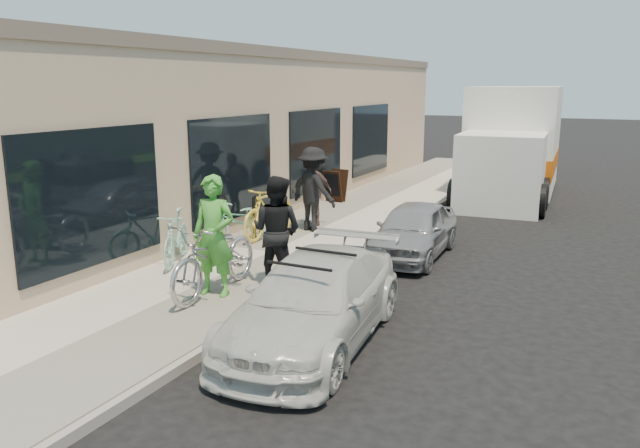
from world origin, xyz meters
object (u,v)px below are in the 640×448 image
(cruiser_bike_a, at_px, (176,237))
(cruiser_bike_b, at_px, (240,220))
(sedan_white, at_px, (314,301))
(woman_rider, at_px, (214,236))
(cruiser_bike_c, at_px, (270,211))
(sandwich_board, at_px, (335,186))
(bystander_b, at_px, (312,191))
(tandem_bike, at_px, (216,257))
(bike_rack, at_px, (257,212))
(moving_truck, at_px, (512,148))
(sedan_silver, at_px, (413,230))
(man_standing, at_px, (277,231))
(bystander_a, at_px, (313,189))

(cruiser_bike_a, height_order, cruiser_bike_b, cruiser_bike_a)
(sedan_white, xyz_separation_m, woman_rider, (-2.06, 0.65, 0.52))
(sedan_white, distance_m, cruiser_bike_c, 5.33)
(sandwich_board, relative_size, bystander_b, 0.56)
(tandem_bike, height_order, cruiser_bike_c, tandem_bike)
(woman_rider, xyz_separation_m, bystander_b, (-0.90, 5.09, -0.16))
(sandwich_board, relative_size, sedan_white, 0.22)
(cruiser_bike_c, distance_m, bystander_b, 1.53)
(bike_rack, distance_m, moving_truck, 9.54)
(cruiser_bike_a, relative_size, cruiser_bike_c, 0.87)
(sedan_silver, xyz_separation_m, man_standing, (-1.31, -3.12, 0.51))
(sedan_silver, height_order, bystander_b, bystander_b)
(man_standing, bearing_deg, sandwich_board, -73.21)
(cruiser_bike_a, bearing_deg, sandwich_board, 65.47)
(man_standing, distance_m, cruiser_bike_a, 2.33)
(moving_truck, height_order, cruiser_bike_b, moving_truck)
(cruiser_bike_c, bearing_deg, sedan_silver, 10.12)
(cruiser_bike_b, bearing_deg, woman_rider, -49.31)
(bike_rack, bearing_deg, sedan_white, -49.86)
(cruiser_bike_c, bearing_deg, cruiser_bike_b, -114.61)
(bike_rack, bearing_deg, sandwich_board, 93.75)
(tandem_bike, relative_size, bystander_b, 1.41)
(sedan_silver, distance_m, woman_rider, 4.46)
(moving_truck, distance_m, cruiser_bike_a, 11.75)
(bike_rack, height_order, sandwich_board, bike_rack)
(man_standing, height_order, bystander_b, man_standing)
(woman_rider, height_order, cruiser_bike_c, woman_rider)
(bystander_b, bearing_deg, cruiser_bike_b, -129.14)
(sandwich_board, bearing_deg, sedan_silver, -42.23)
(bike_rack, bearing_deg, bystander_a, 58.21)
(woman_rider, relative_size, cruiser_bike_a, 1.15)
(sedan_white, distance_m, cruiser_bike_a, 4.14)
(cruiser_bike_a, relative_size, cruiser_bike_b, 0.92)
(bike_rack, height_order, cruiser_bike_b, bike_rack)
(cruiser_bike_a, bearing_deg, cruiser_bike_b, 59.95)
(bystander_a, bearing_deg, sedan_silver, -175.32)
(cruiser_bike_a, distance_m, bystander_b, 4.04)
(tandem_bike, distance_m, cruiser_bike_b, 3.23)
(cruiser_bike_a, bearing_deg, bystander_a, 48.38)
(sandwich_board, distance_m, cruiser_bike_b, 5.03)
(woman_rider, bearing_deg, bystander_a, 90.21)
(cruiser_bike_b, bearing_deg, moving_truck, 80.89)
(woman_rider, bearing_deg, cruiser_bike_b, 109.59)
(sedan_silver, height_order, cruiser_bike_c, cruiser_bike_c)
(bike_rack, bearing_deg, cruiser_bike_a, -98.62)
(sandwich_board, xyz_separation_m, sedan_silver, (3.55, -3.98, -0.06))
(sandwich_board, height_order, moving_truck, moving_truck)
(sedan_silver, relative_size, moving_truck, 0.46)
(moving_truck, bearing_deg, man_standing, -102.84)
(moving_truck, relative_size, bystander_b, 4.36)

